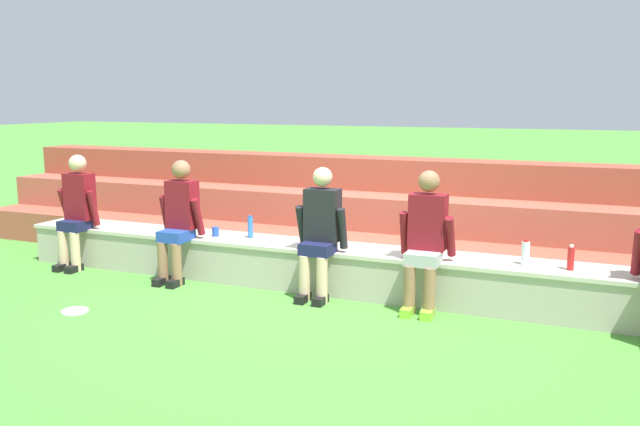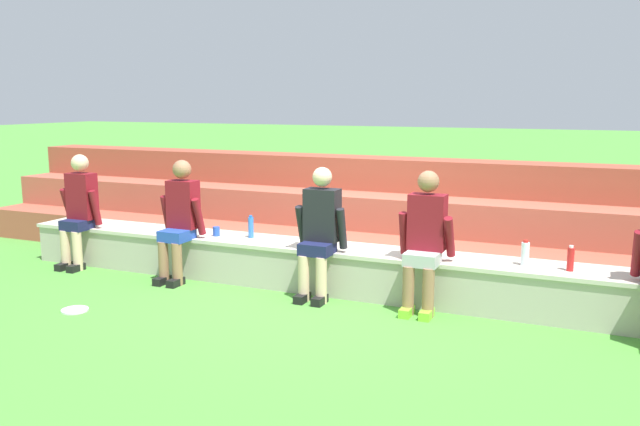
# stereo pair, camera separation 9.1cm
# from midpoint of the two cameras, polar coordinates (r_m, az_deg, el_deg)

# --- Properties ---
(ground_plane) EXTENTS (80.00, 80.00, 0.00)m
(ground_plane) POSITION_cam_midpoint_polar(r_m,az_deg,el_deg) (6.74, 0.51, -7.31)
(ground_plane) COLOR #4C9338
(stone_seating_wall) EXTENTS (7.66, 0.60, 0.47)m
(stone_seating_wall) POSITION_cam_midpoint_polar(r_m,az_deg,el_deg) (6.92, 1.44, -4.69)
(stone_seating_wall) COLOR #B7AF9E
(stone_seating_wall) RESTS_ON ground
(brick_bleachers) EXTENTS (11.18, 1.69, 1.24)m
(brick_bleachers) POSITION_cam_midpoint_polar(r_m,az_deg,el_deg) (8.30, 5.51, -0.64)
(brick_bleachers) COLOR #A8513C
(brick_bleachers) RESTS_ON ground
(person_far_left) EXTENTS (0.51, 0.47, 1.35)m
(person_far_left) POSITION_cam_midpoint_polar(r_m,az_deg,el_deg) (8.28, -19.92, 0.37)
(person_far_left) COLOR beige
(person_far_left) RESTS_ON ground
(person_left_of_center) EXTENTS (0.51, 0.53, 1.33)m
(person_left_of_center) POSITION_cam_midpoint_polar(r_m,az_deg,el_deg) (7.36, -11.77, -0.43)
(person_left_of_center) COLOR #996B4C
(person_left_of_center) RESTS_ON ground
(person_center) EXTENTS (0.53, 0.49, 1.32)m
(person_center) POSITION_cam_midpoint_polar(r_m,az_deg,el_deg) (6.56, 0.35, -1.50)
(person_center) COLOR beige
(person_center) RESTS_ON ground
(person_right_of_center) EXTENTS (0.52, 0.52, 1.33)m
(person_right_of_center) POSITION_cam_midpoint_polar(r_m,az_deg,el_deg) (6.24, 9.50, -2.16)
(person_right_of_center) COLOR #996B4C
(person_right_of_center) RESTS_ON ground
(water_bottle_mid_right) EXTENTS (0.06, 0.06, 0.23)m
(water_bottle_mid_right) POSITION_cam_midpoint_polar(r_m,az_deg,el_deg) (6.31, 21.32, -3.74)
(water_bottle_mid_right) COLOR red
(water_bottle_mid_right) RESTS_ON stone_seating_wall
(water_bottle_near_right) EXTENTS (0.07, 0.07, 0.25)m
(water_bottle_near_right) POSITION_cam_midpoint_polar(r_m,az_deg,el_deg) (8.80, -20.12, 0.12)
(water_bottle_near_right) COLOR green
(water_bottle_near_right) RESTS_ON stone_seating_wall
(water_bottle_mid_left) EXTENTS (0.07, 0.07, 0.24)m
(water_bottle_mid_left) POSITION_cam_midpoint_polar(r_m,az_deg,el_deg) (6.37, 17.78, -3.38)
(water_bottle_mid_left) COLOR silver
(water_bottle_mid_left) RESTS_ON stone_seating_wall
(water_bottle_near_left) EXTENTS (0.06, 0.06, 0.25)m
(water_bottle_near_left) POSITION_cam_midpoint_polar(r_m,az_deg,el_deg) (7.30, -5.67, -1.23)
(water_bottle_near_left) COLOR blue
(water_bottle_near_left) RESTS_ON stone_seating_wall
(plastic_cup_right_end) EXTENTS (0.08, 0.08, 0.11)m
(plastic_cup_right_end) POSITION_cam_midpoint_polar(r_m,az_deg,el_deg) (7.45, -8.65, -1.59)
(plastic_cup_right_end) COLOR blue
(plastic_cup_right_end) RESTS_ON stone_seating_wall
(frisbee) EXTENTS (0.25, 0.25, 0.02)m
(frisbee) POSITION_cam_midpoint_polar(r_m,az_deg,el_deg) (6.71, -20.16, -7.92)
(frisbee) COLOR white
(frisbee) RESTS_ON ground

